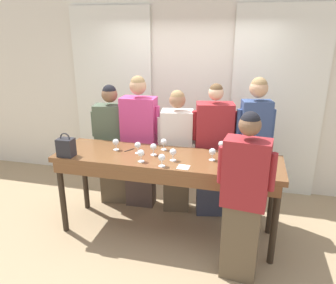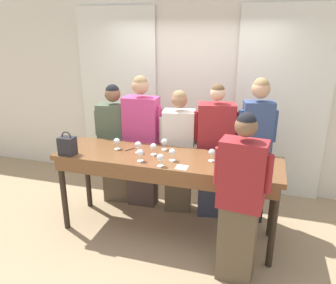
{
  "view_description": "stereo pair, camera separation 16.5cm",
  "coord_description": "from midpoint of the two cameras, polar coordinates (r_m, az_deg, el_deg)",
  "views": [
    {
      "loc": [
        0.86,
        -3.35,
        2.37
      ],
      "look_at": [
        0.0,
        0.07,
        1.14
      ],
      "focal_mm": 35.0,
      "sensor_mm": 36.0,
      "label": 1
    },
    {
      "loc": [
        1.02,
        -3.3,
        2.37
      ],
      "look_at": [
        0.0,
        0.07,
        1.14
      ],
      "focal_mm": 35.0,
      "sensor_mm": 36.0,
      "label": 2
    }
  ],
  "objects": [
    {
      "name": "pen",
      "position": [
        3.94,
        -5.41,
        -1.29
      ],
      "size": [
        0.08,
        0.13,
        0.01
      ],
      "color": "black",
      "rests_on": "tasting_bar"
    },
    {
      "name": "host_pouring",
      "position": [
        3.14,
        13.93,
        -9.89
      ],
      "size": [
        0.52,
        0.28,
        1.71
      ],
      "color": "brown",
      "rests_on": "ground_plane"
    },
    {
      "name": "guest_striped_shirt",
      "position": [
        4.2,
        9.26,
        -1.86
      ],
      "size": [
        0.57,
        0.35,
        1.75
      ],
      "color": "#383D51",
      "rests_on": "ground_plane"
    },
    {
      "name": "wine_glass_by_bottle",
      "position": [
        3.49,
        17.69,
        -3.29
      ],
      "size": [
        0.08,
        0.08,
        0.14
      ],
      "color": "white",
      "rests_on": "tasting_bar"
    },
    {
      "name": "wine_bottle",
      "position": [
        3.3,
        14.0,
        -3.62
      ],
      "size": [
        0.08,
        0.08,
        0.34
      ],
      "color": "black",
      "rests_on": "tasting_bar"
    },
    {
      "name": "wine_glass_front_left",
      "position": [
        3.72,
        14.88,
        -1.63
      ],
      "size": [
        0.08,
        0.08,
        0.14
      ],
      "color": "white",
      "rests_on": "tasting_bar"
    },
    {
      "name": "wine_glass_by_handbag",
      "position": [
        3.89,
        0.57,
        -0.04
      ],
      "size": [
        0.08,
        0.08,
        0.14
      ],
      "color": "white",
      "rests_on": "tasting_bar"
    },
    {
      "name": "curtain_panel_right",
      "position": [
        4.87,
        20.03,
        5.88
      ],
      "size": [
        1.27,
        0.03,
        2.69
      ],
      "color": "white",
      "rests_on": "ground_plane"
    },
    {
      "name": "wine_glass_back_mid",
      "position": [
        3.8,
        -4.0,
        -0.55
      ],
      "size": [
        0.08,
        0.08,
        0.14
      ],
      "color": "white",
      "rests_on": "tasting_bar"
    },
    {
      "name": "wine_glass_center_right",
      "position": [
        3.57,
        2.06,
        -1.86
      ],
      "size": [
        0.08,
        0.08,
        0.14
      ],
      "color": "white",
      "rests_on": "tasting_bar"
    },
    {
      "name": "ground_plane",
      "position": [
        4.19,
        0.88,
        -15.25
      ],
      "size": [
        18.0,
        18.0,
        0.0
      ],
      "primitive_type": "plane",
      "color": "tan"
    },
    {
      "name": "wine_glass_back_left",
      "position": [
        3.4,
        11.25,
        -3.32
      ],
      "size": [
        0.08,
        0.08,
        0.14
      ],
      "color": "white",
      "rests_on": "tasting_bar"
    },
    {
      "name": "wine_glass_center_mid",
      "position": [
        3.61,
        8.95,
        -1.88
      ],
      "size": [
        0.08,
        0.08,
        0.14
      ],
      "color": "white",
      "rests_on": "tasting_bar"
    },
    {
      "name": "guest_olive_jacket",
      "position": [
        4.57,
        -8.15,
        -0.26
      ],
      "size": [
        0.55,
        0.31,
        1.68
      ],
      "color": "brown",
      "rests_on": "ground_plane"
    },
    {
      "name": "wine_glass_front_right",
      "position": [
        3.43,
        0.01,
        -2.77
      ],
      "size": [
        0.08,
        0.08,
        0.14
      ],
      "color": "white",
      "rests_on": "tasting_bar"
    },
    {
      "name": "curtain_panel_left",
      "position": [
        5.32,
        -7.76,
        7.92
      ],
      "size": [
        1.27,
        0.03,
        2.69
      ],
      "color": "white",
      "rests_on": "ground_plane"
    },
    {
      "name": "wine_glass_front_mid",
      "position": [
        3.56,
        -3.56,
        -1.93
      ],
      "size": [
        0.08,
        0.08,
        0.14
      ],
      "color": "white",
      "rests_on": "tasting_bar"
    },
    {
      "name": "napkin",
      "position": [
        3.43,
        3.79,
        -4.45
      ],
      "size": [
        0.13,
        0.13,
        0.0
      ],
      "color": "white",
      "rests_on": "tasting_bar"
    },
    {
      "name": "handbag",
      "position": [
        3.89,
        -15.99,
        -0.59
      ],
      "size": [
        0.18,
        0.14,
        0.28
      ],
      "color": "#232328",
      "rests_on": "tasting_bar"
    },
    {
      "name": "guest_cream_sweater",
      "position": [
        4.3,
        2.96,
        -1.73
      ],
      "size": [
        0.52,
        0.34,
        1.65
      ],
      "color": "brown",
      "rests_on": "ground_plane"
    },
    {
      "name": "wine_glass_near_host",
      "position": [
        3.85,
        10.62,
        -0.6
      ],
      "size": [
        0.08,
        0.08,
        0.14
      ],
      "color": "white",
      "rests_on": "tasting_bar"
    },
    {
      "name": "wall_back",
      "position": [
        5.0,
        5.7,
        7.93
      ],
      "size": [
        12.0,
        0.06,
        2.8
      ],
      "color": "silver",
      "rests_on": "ground_plane"
    },
    {
      "name": "tasting_bar",
      "position": [
        3.74,
        0.85,
        -4.11
      ],
      "size": [
        2.58,
        0.71,
        0.99
      ],
      "color": "brown",
      "rests_on": "ground_plane"
    },
    {
      "name": "guest_pink_top",
      "position": [
        4.41,
        -3.51,
        0.01
      ],
      "size": [
        0.56,
        0.28,
        1.81
      ],
      "color": "#473833",
      "rests_on": "ground_plane"
    },
    {
      "name": "guest_navy_coat",
      "position": [
        4.14,
        16.07,
        -1.1
      ],
      "size": [
        0.47,
        0.28,
        1.84
      ],
      "color": "#28282D",
      "rests_on": "ground_plane"
    },
    {
      "name": "wine_glass_center_left",
      "position": [
        3.74,
        -1.3,
        -0.87
      ],
      "size": [
        0.08,
        0.08,
        0.14
      ],
      "color": "white",
      "rests_on": "tasting_bar"
    },
    {
      "name": "wine_glass_back_right",
      "position": [
        3.95,
        -7.74,
        0.07
      ],
      "size": [
        0.08,
        0.08,
        0.14
      ],
      "color": "white",
      "rests_on": "tasting_bar"
    }
  ]
}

